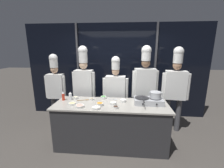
{
  "coord_description": "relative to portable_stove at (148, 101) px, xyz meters",
  "views": [
    {
      "loc": [
        0.27,
        -2.83,
        2.02
      ],
      "look_at": [
        0.0,
        0.25,
        1.27
      ],
      "focal_mm": 24.0,
      "sensor_mm": 36.0,
      "label": 1
    }
  ],
  "objects": [
    {
      "name": "ground_plane",
      "position": [
        -0.75,
        -0.06,
        -0.99
      ],
      "size": [
        24.0,
        24.0,
        0.0
      ],
      "primitive_type": "plane",
      "color": "#47423D"
    },
    {
      "name": "window_wall_back",
      "position": [
        -0.75,
        1.47,
        0.36
      ],
      "size": [
        5.26,
        0.09,
        2.7
      ],
      "color": "black",
      "rests_on": "ground_plane"
    },
    {
      "name": "demo_counter",
      "position": [
        -0.75,
        -0.06,
        -0.52
      ],
      "size": [
        2.3,
        0.8,
        0.92
      ],
      "color": "#2D2D30",
      "rests_on": "ground_plane"
    },
    {
      "name": "portable_stove",
      "position": [
        0.0,
        0.0,
        0.0
      ],
      "size": [
        0.56,
        0.35,
        0.13
      ],
      "color": "#B2B5BA",
      "rests_on": "demo_counter"
    },
    {
      "name": "frying_pan",
      "position": [
        -0.13,
        -0.0,
        0.09
      ],
      "size": [
        0.29,
        0.49,
        0.04
      ],
      "color": "#232326",
      "rests_on": "portable_stove"
    },
    {
      "name": "stock_pot",
      "position": [
        0.13,
        0.0,
        0.13
      ],
      "size": [
        0.25,
        0.22,
        0.13
      ],
      "color": "#B7BABF",
      "rests_on": "portable_stove"
    },
    {
      "name": "squeeze_bottle_chili",
      "position": [
        -1.79,
        0.06,
        0.03
      ],
      "size": [
        0.06,
        0.06,
        0.19
      ],
      "color": "red",
      "rests_on": "demo_counter"
    },
    {
      "name": "squeeze_bottle_clear",
      "position": [
        -1.65,
        0.1,
        0.02
      ],
      "size": [
        0.07,
        0.07,
        0.18
      ],
      "color": "white",
      "rests_on": "demo_counter"
    },
    {
      "name": "prep_bowl_bean_sprouts",
      "position": [
        -0.71,
        -0.11,
        -0.03
      ],
      "size": [
        0.13,
        0.13,
        0.05
      ],
      "color": "white",
      "rests_on": "demo_counter"
    },
    {
      "name": "prep_bowl_mushrooms",
      "position": [
        -1.19,
        0.12,
        -0.04
      ],
      "size": [
        0.09,
        0.09,
        0.04
      ],
      "color": "white",
      "rests_on": "demo_counter"
    },
    {
      "name": "prep_bowl_rice",
      "position": [
        -0.51,
        0.06,
        -0.03
      ],
      "size": [
        0.13,
        0.13,
        0.06
      ],
      "color": "white",
      "rests_on": "demo_counter"
    },
    {
      "name": "prep_bowl_shrimp",
      "position": [
        -1.33,
        -0.3,
        -0.03
      ],
      "size": [
        0.17,
        0.17,
        0.05
      ],
      "color": "white",
      "rests_on": "demo_counter"
    },
    {
      "name": "prep_bowl_scallions",
      "position": [
        -0.95,
        0.24,
        -0.03
      ],
      "size": [
        0.13,
        0.13,
        0.05
      ],
      "color": "white",
      "rests_on": "demo_counter"
    },
    {
      "name": "prep_bowl_soy_glaze",
      "position": [
        -0.64,
        -0.28,
        -0.04
      ],
      "size": [
        0.11,
        0.11,
        0.04
      ],
      "color": "white",
      "rests_on": "demo_counter"
    },
    {
      "name": "prep_bowl_noodles",
      "position": [
        -1.55,
        0.16,
        -0.03
      ],
      "size": [
        0.1,
        0.1,
        0.05
      ],
      "color": "white",
      "rests_on": "demo_counter"
    },
    {
      "name": "prep_bowl_onion",
      "position": [
        -1.0,
        -0.33,
        -0.04
      ],
      "size": [
        0.16,
        0.16,
        0.04
      ],
      "color": "white",
      "rests_on": "demo_counter"
    },
    {
      "name": "prep_bowl_carrots",
      "position": [
        -0.96,
        -0.17,
        -0.03
      ],
      "size": [
        0.14,
        0.14,
        0.05
      ],
      "color": "white",
      "rests_on": "demo_counter"
    },
    {
      "name": "prep_bowl_ginger",
      "position": [
        -1.5,
        -0.2,
        -0.03
      ],
      "size": [
        0.15,
        0.15,
        0.05
      ],
      "color": "white",
      "rests_on": "demo_counter"
    },
    {
      "name": "serving_spoon_slotted",
      "position": [
        -1.32,
        0.1,
        -0.05
      ],
      "size": [
        0.26,
        0.12,
        0.02
      ],
      "color": "olive",
      "rests_on": "demo_counter"
    },
    {
      "name": "serving_spoon_solid",
      "position": [
        -0.7,
        0.19,
        -0.05
      ],
      "size": [
        0.24,
        0.09,
        0.02
      ],
      "color": "#B2B5BA",
      "rests_on": "demo_counter"
    },
    {
      "name": "chef_head",
      "position": [
        -2.23,
        0.66,
        0.12
      ],
      "size": [
        0.52,
        0.22,
        1.88
      ],
      "rotation": [
        0.0,
        0.0,
        3.18
      ],
      "color": "#4C4C51",
      "rests_on": "ground_plane"
    },
    {
      "name": "chef_sous",
      "position": [
        -1.49,
        0.67,
        0.21
      ],
      "size": [
        0.58,
        0.25,
        2.07
      ],
      "rotation": [
        0.0,
        0.0,
        3.09
      ],
      "color": "#4C4C51",
      "rests_on": "ground_plane"
    },
    {
      "name": "chef_line",
      "position": [
        -0.71,
        0.63,
        0.05
      ],
      "size": [
        0.62,
        0.25,
        1.84
      ],
      "rotation": [
        0.0,
        0.0,
        3.12
      ],
      "color": "#232326",
      "rests_on": "ground_plane"
    },
    {
      "name": "chef_pastry",
      "position": [
        0.0,
        0.69,
        0.21
      ],
      "size": [
        0.63,
        0.31,
        2.08
      ],
      "rotation": [
        0.0,
        0.0,
        3.28
      ],
      "color": "#4C4C51",
      "rests_on": "ground_plane"
    },
    {
      "name": "chef_apprentice",
      "position": [
        0.71,
        0.65,
        0.19
      ],
      "size": [
        0.62,
        0.3,
        2.05
      ],
      "rotation": [
        0.0,
        0.0,
        3.03
      ],
      "color": "#4C4C51",
      "rests_on": "ground_plane"
    }
  ]
}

